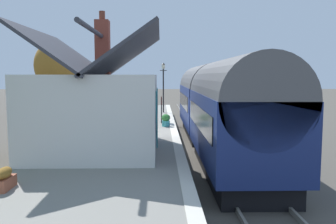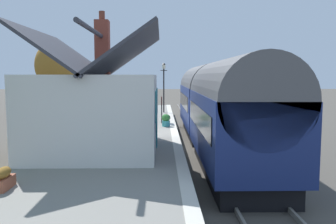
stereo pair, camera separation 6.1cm
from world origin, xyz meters
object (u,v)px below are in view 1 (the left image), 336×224
Objects in this scene: train at (217,105)px; tree_mid_background at (56,66)px; planter_edge_far at (101,119)px; station_sign_board at (161,103)px; lamp_post_platform at (163,78)px; bench_by_lamp at (140,109)px; bench_near_building at (140,105)px; bench_platform_end at (132,119)px; planter_corner_building at (166,120)px; planter_under_sign at (4,179)px; station_building at (98,109)px.

train is 2.57× the size of tree_mid_background.
station_sign_board is (0.95, -3.46, 0.88)m from planter_edge_far.
train is 9.94m from lamp_post_platform.
tree_mid_background is at bearing 27.25° from planter_edge_far.
bench_by_lamp is 3.67m from bench_near_building.
planter_edge_far is (-8.29, 1.73, -0.17)m from bench_near_building.
planter_edge_far is (1.03, 1.86, -0.17)m from bench_platform_end.
station_sign_board is at bearing 8.20° from planter_corner_building.
train is 4.72m from bench_platform_end.
bench_near_building is 0.37× the size of lamp_post_platform.
planter_under_sign is 18.83m from lamp_post_platform.
tree_mid_background is at bearing 13.19° from planter_under_sign.
lamp_post_platform is 10.39m from tree_mid_background.
station_sign_board is at bearing 178.41° from lamp_post_platform.
planter_corner_building reaches higher than planter_edge_far.
lamp_post_platform is at bearing -37.40° from bench_by_lamp.
station_building is at bearing 156.75° from planter_corner_building.
planter_corner_building is 1.87m from station_sign_board.
lamp_post_platform is (9.52, 2.55, 1.28)m from train.
tree_mid_background is (13.89, 11.92, 2.31)m from train.
bench_by_lamp is at bearing -4.60° from station_building.
train is 2.92× the size of station_building.
planter_under_sign is (-10.43, 2.30, -0.21)m from bench_platform_end.
bench_platform_end is 0.21× the size of tree_mid_background.
planter_under_sign is 23.46m from tree_mid_background.
tree_mid_background reaches higher than lamp_post_platform.
tree_mid_background is at bearing 42.05° from station_sign_board.
train is at bearing -150.39° from bench_by_lamp.
bench_near_building is at bearing -6.29° from planter_under_sign.
bench_near_building reaches higher than planter_corner_building.
lamp_post_platform is 6.00m from station_sign_board.
planter_corner_building is (10.74, -4.14, 0.10)m from planter_under_sign.
station_sign_board is at bearing -137.95° from tree_mid_background.
tree_mid_background is (10.20, 9.20, 2.46)m from station_sign_board.
train is 22.53× the size of planter_under_sign.
train is at bearing -164.99° from lamp_post_platform.
planter_corner_building reaches higher than planter_under_sign.
bench_near_building is (15.15, -0.68, -1.07)m from station_building.
station_sign_board is at bearing -39.04° from bench_platform_end.
planter_edge_far reaches higher than planter_under_sign.
bench_by_lamp is 1.86× the size of planter_under_sign.
planter_under_sign is 0.48× the size of station_sign_board.
bench_platform_end is at bearing 99.69° from planter_corner_building.
tree_mid_background reaches higher than planter_corner_building.
bench_by_lamp is at bearing 29.61° from train.
lamp_post_platform reaches higher than train.
bench_by_lamp is at bearing -8.58° from planter_under_sign.
lamp_post_platform is (6.78, -3.62, 2.31)m from planter_edge_far.
station_building is 19.37m from tree_mid_background.
station_building is at bearing -18.11° from planter_under_sign.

